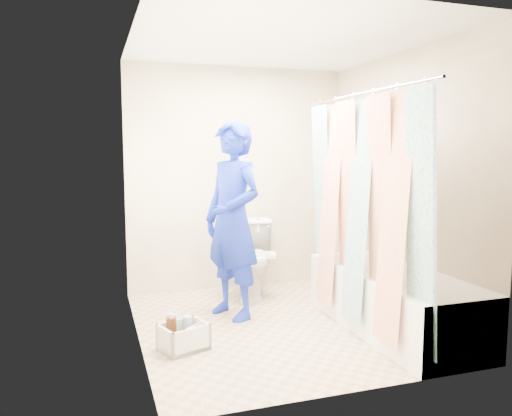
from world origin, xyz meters
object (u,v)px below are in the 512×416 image
object	(u,v)px
toilet	(252,259)
plumber	(233,220)
bathtub	(393,299)
cleaning_caddy	(185,337)

from	to	relation	value
toilet	plumber	world-z (taller)	plumber
bathtub	toilet	bearing A→B (deg)	121.64
bathtub	plumber	world-z (taller)	plumber
bathtub	plumber	xyz separation A→B (m)	(-1.18, 0.77, 0.62)
bathtub	cleaning_caddy	size ratio (longest dim) A/B	4.34
toilet	cleaning_caddy	distance (m)	1.53
bathtub	toilet	size ratio (longest dim) A/B	2.23
bathtub	plumber	bearing A→B (deg)	146.89
plumber	cleaning_caddy	bearing A→B (deg)	-67.23
bathtub	toilet	distance (m)	1.56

